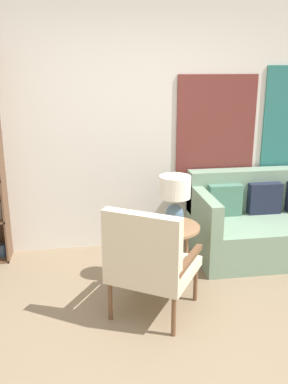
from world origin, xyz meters
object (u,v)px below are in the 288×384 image
(table_lamp, at_px, (175,195))
(couch, at_px, (268,224))
(armchair, at_px, (149,259))
(side_table, at_px, (169,232))

(table_lamp, bearing_deg, couch, 23.47)
(armchair, height_order, side_table, armchair)
(couch, height_order, table_lamp, table_lamp)
(armchair, xyz_separation_m, side_table, (0.29, 0.56, -0.01))
(couch, distance_m, table_lamp, 1.37)
(side_table, bearing_deg, table_lamp, -13.18)
(side_table, distance_m, table_lamp, 0.36)
(couch, bearing_deg, armchair, -144.67)
(armchair, bearing_deg, side_table, 62.71)
(couch, relative_size, side_table, 2.87)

